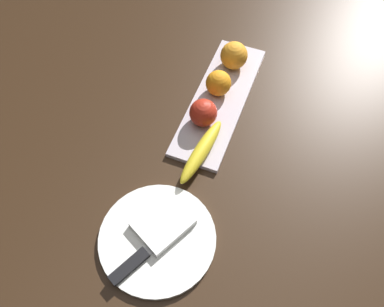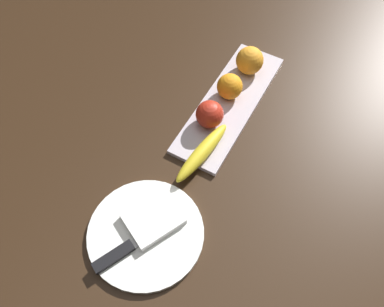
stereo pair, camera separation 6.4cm
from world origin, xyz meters
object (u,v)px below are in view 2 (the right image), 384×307
(knife, at_px, (120,252))
(folded_napkin, at_px, (153,218))
(banana, at_px, (202,152))
(orange_near_banana, at_px, (250,60))
(fruit_tray, at_px, (230,103))
(orange_near_apple, at_px, (229,87))
(dinner_plate, at_px, (146,233))
(apple, at_px, (210,114))

(knife, bearing_deg, folded_napkin, 13.66)
(knife, bearing_deg, banana, 18.71)
(orange_near_banana, bearing_deg, fruit_tray, -177.61)
(orange_near_apple, xyz_separation_m, dinner_plate, (-0.42, -0.01, -0.04))
(folded_napkin, bearing_deg, fruit_tray, -0.00)
(apple, height_order, folded_napkin, apple)
(dinner_plate, bearing_deg, apple, 2.79)
(fruit_tray, relative_size, banana, 2.14)
(apple, distance_m, orange_near_apple, 0.10)
(apple, distance_m, folded_napkin, 0.29)
(banana, height_order, dinner_plate, banana)
(apple, distance_m, dinner_plate, 0.32)
(orange_near_banana, relative_size, knife, 0.43)
(folded_napkin, bearing_deg, apple, 3.09)
(apple, bearing_deg, fruit_tray, -10.19)
(banana, bearing_deg, apple, 25.51)
(apple, relative_size, knife, 0.40)
(apple, xyz_separation_m, dinner_plate, (-0.32, -0.02, -0.04))
(banana, height_order, orange_near_apple, orange_near_apple)
(fruit_tray, height_order, apple, apple)
(banana, xyz_separation_m, orange_near_banana, (0.31, 0.02, 0.02))
(orange_near_apple, relative_size, folded_napkin, 0.59)
(apple, height_order, orange_near_apple, apple)
(folded_napkin, height_order, knife, folded_napkin)
(apple, relative_size, banana, 0.35)
(apple, bearing_deg, orange_near_banana, -2.84)
(banana, distance_m, orange_near_banana, 0.31)
(orange_near_banana, bearing_deg, orange_near_apple, 175.97)
(fruit_tray, height_order, orange_near_banana, orange_near_banana)
(apple, bearing_deg, orange_near_apple, -1.61)
(fruit_tray, distance_m, knife, 0.47)
(apple, distance_m, orange_near_banana, 0.21)
(folded_napkin, bearing_deg, dinner_plate, 180.00)
(banana, height_order, knife, banana)
(dinner_plate, relative_size, knife, 1.46)
(dinner_plate, xyz_separation_m, knife, (-0.06, 0.02, 0.01))
(apple, xyz_separation_m, orange_near_banana, (0.21, -0.01, 0.00))
(apple, bearing_deg, banana, -161.93)
(orange_near_apple, bearing_deg, banana, -171.96)
(apple, bearing_deg, knife, 179.30)
(fruit_tray, height_order, knife, knife)
(apple, relative_size, orange_near_banana, 0.93)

